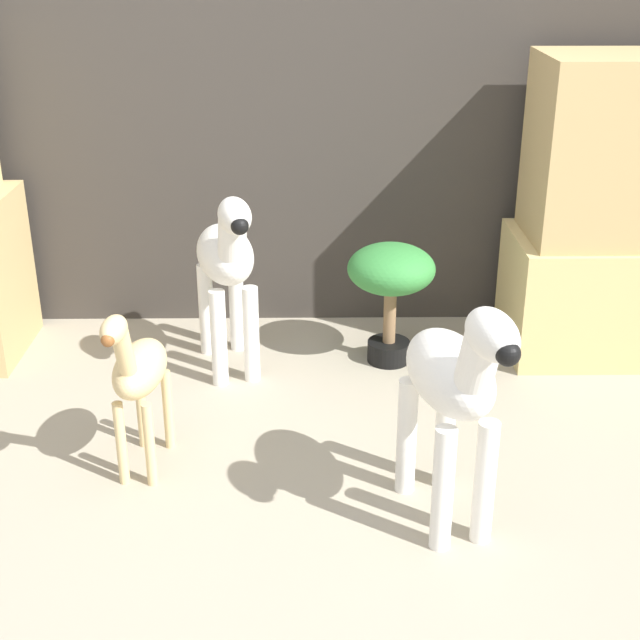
{
  "coord_description": "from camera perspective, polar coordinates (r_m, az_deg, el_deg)",
  "views": [
    {
      "loc": [
        0.17,
        -1.81,
        1.47
      ],
      "look_at": [
        0.2,
        0.67,
        0.38
      ],
      "focal_mm": 50.0,
      "sensor_mm": 36.0,
      "label": 1
    }
  ],
  "objects": [
    {
      "name": "ground_plane",
      "position": [
        2.34,
        -4.83,
        -15.39
      ],
      "size": [
        14.0,
        14.0,
        0.0
      ],
      "primitive_type": "plane",
      "color": "#9E937F"
    },
    {
      "name": "wall_back",
      "position": [
        3.43,
        -3.67,
        17.5
      ],
      "size": [
        6.4,
        0.08,
        2.2
      ],
      "color": "#38332D",
      "rests_on": "ground_plane"
    },
    {
      "name": "rock_pillar_right",
      "position": [
        3.42,
        19.4,
        6.18
      ],
      "size": [
        0.84,
        0.46,
        1.09
      ],
      "color": "#D1B775",
      "rests_on": "ground_plane"
    },
    {
      "name": "zebra_right",
      "position": [
        2.28,
        8.63,
        -4.17
      ],
      "size": [
        0.28,
        0.52,
        0.69
      ],
      "color": "white",
      "rests_on": "ground_plane"
    },
    {
      "name": "zebra_left",
      "position": [
        3.1,
        -5.96,
        3.69
      ],
      "size": [
        0.28,
        0.52,
        0.69
      ],
      "color": "white",
      "rests_on": "ground_plane"
    },
    {
      "name": "giraffe_figurine",
      "position": [
        2.58,
        -11.58,
        -3.28
      ],
      "size": [
        0.17,
        0.4,
        0.56
      ],
      "color": "#E0C184",
      "rests_on": "ground_plane"
    },
    {
      "name": "potted_palm_front",
      "position": [
        3.19,
        4.57,
        2.69
      ],
      "size": [
        0.31,
        0.31,
        0.45
      ],
      "color": "black",
      "rests_on": "ground_plane"
    }
  ]
}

